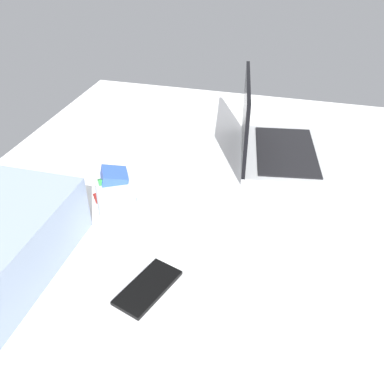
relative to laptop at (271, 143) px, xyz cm
name	(u,v)px	position (x,y,z in cm)	size (l,w,h in cm)	color
bed_mattress	(216,276)	(-42.79, 6.71, -13.41)	(180.00, 140.00, 18.00)	white
laptop	(271,143)	(0.00, 0.00, 0.00)	(36.19, 27.87, 23.00)	#B7BABC
snack_cup	(116,197)	(-38.74, 31.77, 1.65)	(9.74, 9.85, 13.86)	silver
cell_phone	(148,287)	(-58.25, 17.31, -4.01)	(6.80, 14.00, 0.80)	black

